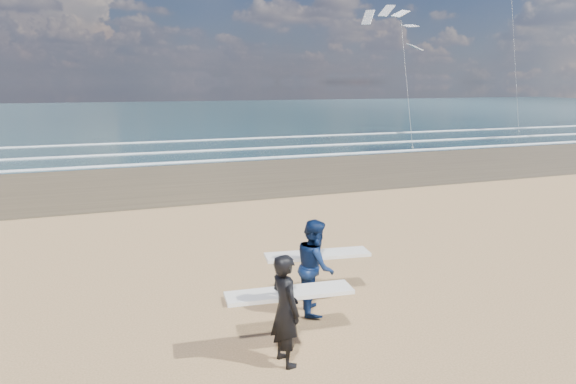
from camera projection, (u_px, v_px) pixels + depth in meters
name	position (u px, v px, depth m)	size (l,w,h in m)	color
wet_sand_strip	(499.00, 158.00, 31.87)	(220.00, 12.00, 0.01)	#4C3D28
ocean	(254.00, 112.00, 81.45)	(220.00, 100.00, 0.02)	#1A343A
foam_breakers	(408.00, 140.00, 41.14)	(220.00, 11.70, 0.05)	white
surfer_near	(286.00, 308.00, 8.47)	(2.24, 1.10, 1.91)	black
surfer_far	(315.00, 265.00, 10.40)	(2.25, 1.32, 1.94)	#0D204A
kite_1	(405.00, 65.00, 37.91)	(5.50, 4.70, 10.77)	slate
kite_5	(514.00, 40.00, 49.35)	(5.50, 4.70, 16.00)	slate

